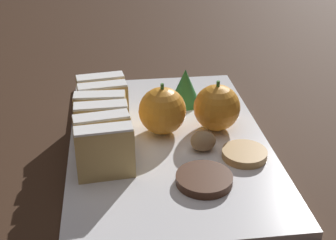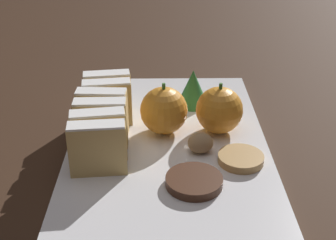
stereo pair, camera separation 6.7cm
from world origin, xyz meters
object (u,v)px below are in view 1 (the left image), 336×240
(walnut, at_px, (203,141))
(chocolate_cookie, at_px, (204,179))
(orange_near, at_px, (162,111))
(orange_far, at_px, (217,108))

(walnut, bearing_deg, chocolate_cookie, -99.84)
(orange_near, xyz_separation_m, chocolate_cookie, (0.04, -0.14, -0.03))
(orange_near, bearing_deg, chocolate_cookie, -74.84)
(orange_near, height_order, walnut, orange_near)
(orange_near, relative_size, chocolate_cookie, 1.09)
(orange_near, relative_size, orange_far, 1.01)
(orange_near, xyz_separation_m, walnut, (0.05, -0.06, -0.02))
(chocolate_cookie, bearing_deg, orange_far, 71.76)
(orange_far, relative_size, walnut, 2.20)
(orange_near, height_order, chocolate_cookie, orange_near)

